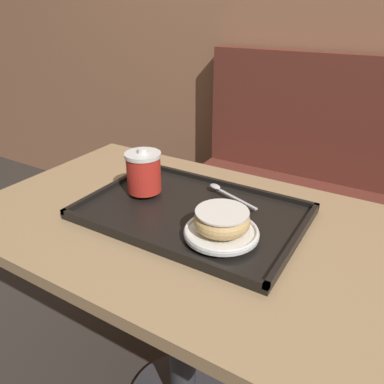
# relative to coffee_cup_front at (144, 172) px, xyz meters

# --- Properties ---
(booth_bench) EXTENTS (1.46, 0.44, 1.00)m
(booth_bench) POSITION_rel_coffee_cup_front_xyz_m (0.43, 0.83, -0.47)
(booth_bench) COLOR brown
(booth_bench) RESTS_ON ground_plane
(cafe_table) EXTENTS (1.03, 0.65, 0.71)m
(cafe_table) POSITION_rel_coffee_cup_front_xyz_m (0.13, -0.04, -0.23)
(cafe_table) COLOR tan
(cafe_table) RESTS_ON ground_plane
(serving_tray) EXTENTS (0.53, 0.35, 0.02)m
(serving_tray) POSITION_rel_coffee_cup_front_xyz_m (0.15, -0.01, -0.07)
(serving_tray) COLOR black
(serving_tray) RESTS_ON cafe_table
(coffee_cup_front) EXTENTS (0.09, 0.09, 0.12)m
(coffee_cup_front) POSITION_rel_coffee_cup_front_xyz_m (0.00, 0.00, 0.00)
(coffee_cup_front) COLOR red
(coffee_cup_front) RESTS_ON serving_tray
(plate_with_chocolate_donut) EXTENTS (0.16, 0.16, 0.01)m
(plate_with_chocolate_donut) POSITION_rel_coffee_cup_front_xyz_m (0.27, -0.09, -0.05)
(plate_with_chocolate_donut) COLOR white
(plate_with_chocolate_donut) RESTS_ON serving_tray
(donut_chocolate_glazed) EXTENTS (0.12, 0.12, 0.04)m
(donut_chocolate_glazed) POSITION_rel_coffee_cup_front_xyz_m (0.27, -0.09, -0.02)
(donut_chocolate_glazed) COLOR #DBB270
(donut_chocolate_glazed) RESTS_ON plate_with_chocolate_donut
(spoon) EXTENTS (0.16, 0.07, 0.01)m
(spoon) POSITION_rel_coffee_cup_front_xyz_m (0.18, 0.10, -0.05)
(spoon) COLOR silver
(spoon) RESTS_ON serving_tray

